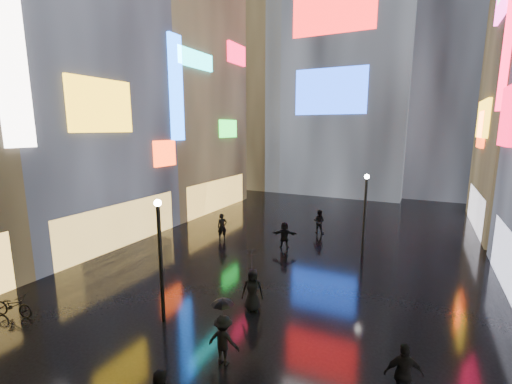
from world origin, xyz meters
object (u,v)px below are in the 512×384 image
Objects in this scene: pedestrian_3 at (404,374)px; bicycle at (13,306)px; lamp_near at (160,254)px; lamp_far at (365,211)px.

pedestrian_3 reaches higher than bicycle.
lamp_near is at bearing -81.59° from bicycle.
lamp_near is at bearing -118.70° from lamp_far.
bicycle is at bearing -131.43° from lamp_far.
lamp_far reaches higher than bicycle.
pedestrian_3 is at bearing -95.97° from bicycle.
lamp_far is 18.64m from bicycle.
lamp_far reaches higher than pedestrian_3.
pedestrian_3 is 1.00× the size of bicycle.
lamp_far is 2.76× the size of pedestrian_3.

